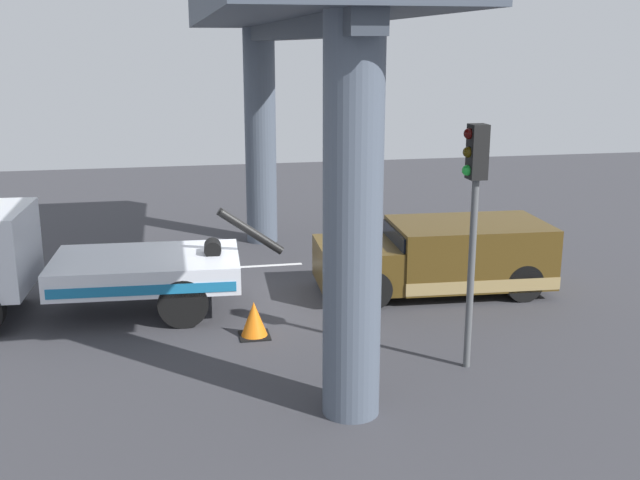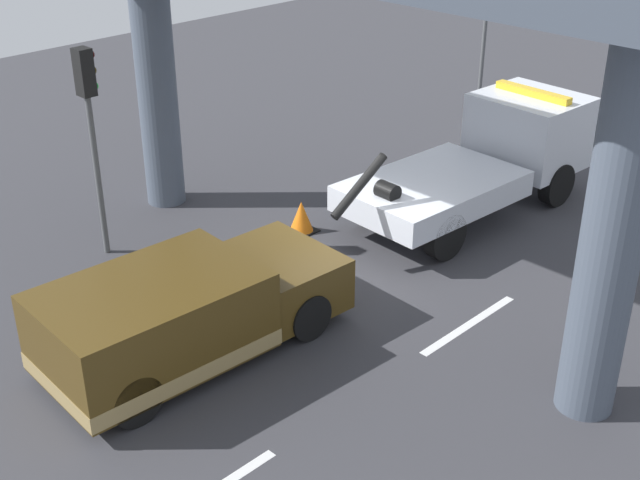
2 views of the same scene
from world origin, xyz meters
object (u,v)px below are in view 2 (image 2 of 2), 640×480
object	(u,v)px
traffic_light_far	(488,1)
traffic_cone_orange	(301,217)
traffic_light_near	(90,108)
towed_van_green	(183,315)
tow_truck_white	(490,156)

from	to	relation	value
traffic_light_far	traffic_cone_orange	size ratio (longest dim) A/B	6.34
traffic_light_far	traffic_cone_orange	distance (m)	10.19
traffic_light_near	towed_van_green	bearing A→B (deg)	-105.02
towed_van_green	traffic_light_near	world-z (taller)	traffic_light_near
towed_van_green	traffic_cone_orange	distance (m)	5.00
tow_truck_white	towed_van_green	distance (m)	8.53
traffic_light_near	traffic_light_far	distance (m)	13.00
towed_van_green	traffic_light_far	distance (m)	14.90
tow_truck_white	traffic_light_far	distance (m)	7.25
traffic_light_near	traffic_cone_orange	world-z (taller)	traffic_light_near
tow_truck_white	towed_van_green	xyz separation A→B (m)	(-8.52, 0.05, -0.42)
towed_van_green	traffic_light_near	size ratio (longest dim) A/B	1.25
tow_truck_white	towed_van_green	size ratio (longest dim) A/B	1.38
tow_truck_white	traffic_light_far	bearing A→B (deg)	36.73
tow_truck_white	traffic_light_near	size ratio (longest dim) A/B	1.73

